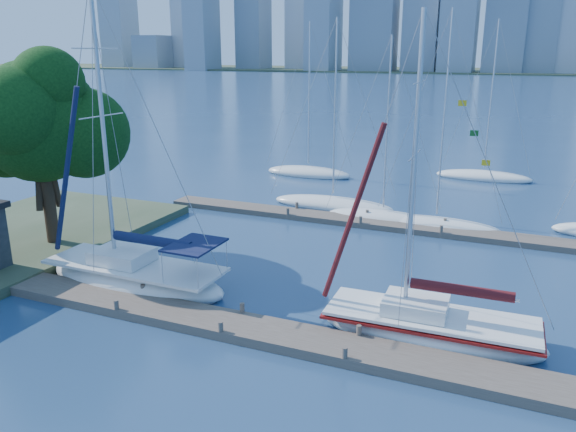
% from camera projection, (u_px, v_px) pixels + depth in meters
% --- Properties ---
extents(ground, '(700.00, 700.00, 0.00)m').
position_uv_depth(ground, '(232.00, 330.00, 22.60)').
color(ground, navy).
rests_on(ground, ground).
extents(near_dock, '(26.00, 2.00, 0.40)m').
position_uv_depth(near_dock, '(232.00, 326.00, 22.54)').
color(near_dock, '#4F443A').
rests_on(near_dock, ground).
extents(far_dock, '(30.00, 1.80, 0.36)m').
position_uv_depth(far_dock, '(379.00, 224.00, 35.94)').
color(far_dock, '#4F443A').
rests_on(far_dock, ground).
extents(far_shore, '(800.00, 100.00, 1.50)m').
position_uv_depth(far_shore, '(513.00, 72.00, 305.32)').
color(far_shore, '#38472D').
rests_on(far_shore, ground).
extents(tree, '(8.63, 7.86, 11.08)m').
position_uv_depth(tree, '(39.00, 119.00, 29.68)').
color(tree, '#322116').
rests_on(tree, ground).
extents(sailboat_navy, '(9.58, 3.20, 14.36)m').
position_uv_depth(sailboat_navy, '(134.00, 266.00, 26.57)').
color(sailboat_navy, white).
rests_on(sailboat_navy, ground).
extents(sailboat_maroon, '(8.70, 3.05, 12.83)m').
position_uv_depth(sailboat_maroon, '(430.00, 316.00, 21.70)').
color(sailboat_maroon, white).
rests_on(sailboat_maroon, ground).
extents(bg_boat_1, '(9.18, 5.35, 13.33)m').
position_uv_depth(bg_boat_1, '(333.00, 204.00, 40.28)').
color(bg_boat_1, white).
rests_on(bg_boat_1, ground).
extents(bg_boat_2, '(7.77, 4.61, 12.10)m').
position_uv_depth(bg_boat_2, '(383.00, 217.00, 37.08)').
color(bg_boat_2, white).
rests_on(bg_boat_2, ground).
extents(bg_boat_3, '(8.14, 3.16, 13.54)m').
position_uv_depth(bg_boat_3, '(436.00, 224.00, 35.65)').
color(bg_boat_3, white).
rests_on(bg_boat_3, ground).
extents(bg_boat_6, '(8.04, 3.07, 13.63)m').
position_uv_depth(bg_boat_6, '(309.00, 172.00, 50.63)').
color(bg_boat_6, white).
rests_on(bg_boat_6, ground).
extents(bg_boat_7, '(8.37, 5.33, 13.72)m').
position_uv_depth(bg_boat_7, '(483.00, 176.00, 49.16)').
color(bg_boat_7, white).
rests_on(bg_boat_7, ground).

